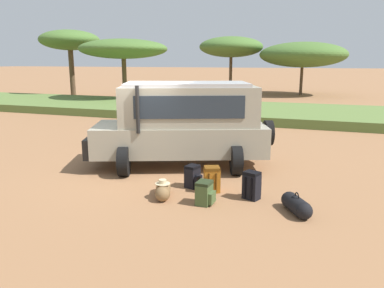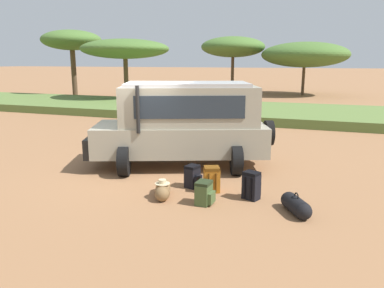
{
  "view_description": "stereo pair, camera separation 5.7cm",
  "coord_description": "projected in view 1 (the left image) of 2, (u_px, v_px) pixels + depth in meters",
  "views": [
    {
      "loc": [
        4.88,
        -9.17,
        3.04
      ],
      "look_at": [
        1.81,
        -0.56,
        1.0
      ],
      "focal_mm": 35.0,
      "sensor_mm": 36.0,
      "label": 1
    },
    {
      "loc": [
        4.93,
        -9.15,
        3.04
      ],
      "look_at": [
        1.81,
        -0.56,
        1.0
      ],
      "focal_mm": 35.0,
      "sensor_mm": 36.0,
      "label": 2
    }
  ],
  "objects": [
    {
      "name": "acacia_tree_left_mid",
      "position": [
        123.0,
        49.0,
        26.36
      ],
      "size": [
        6.25,
        6.14,
        4.54
      ],
      "color": "brown",
      "rests_on": "ground_plane"
    },
    {
      "name": "duffel_bag_soft_canvas",
      "position": [
        296.0,
        205.0,
        7.6
      ],
      "size": [
        0.67,
        0.88,
        0.45
      ],
      "color": "black",
      "rests_on": "ground_plane"
    },
    {
      "name": "acacia_tree_far_left",
      "position": [
        70.0,
        41.0,
        30.24
      ],
      "size": [
        4.64,
        5.07,
        5.48
      ],
      "color": "brown",
      "rests_on": "ground_plane"
    },
    {
      "name": "grass_bank",
      "position": [
        234.0,
        111.0,
        21.45
      ],
      "size": [
        120.0,
        7.0,
        0.44
      ],
      "color": "#5B7538",
      "rests_on": "ground_plane"
    },
    {
      "name": "backpack_near_rear_wheel",
      "position": [
        212.0,
        179.0,
        8.84
      ],
      "size": [
        0.46,
        0.49,
        0.61
      ],
      "color": "#B26619",
      "rests_on": "ground_plane"
    },
    {
      "name": "acacia_tree_centre_back",
      "position": [
        231.0,
        47.0,
        35.48
      ],
      "size": [
        5.99,
        6.55,
        5.28
      ],
      "color": "brown",
      "rests_on": "ground_plane"
    },
    {
      "name": "backpack_outermost",
      "position": [
        193.0,
        177.0,
        9.15
      ],
      "size": [
        0.43,
        0.4,
        0.55
      ],
      "color": "black",
      "rests_on": "ground_plane"
    },
    {
      "name": "duffel_bag_low_black_case",
      "position": [
        163.0,
        189.0,
        8.53
      ],
      "size": [
        0.55,
        0.89,
        0.44
      ],
      "color": "brown",
      "rests_on": "ground_plane"
    },
    {
      "name": "ground_plane",
      "position": [
        139.0,
        169.0,
        10.69
      ],
      "size": [
        320.0,
        320.0,
        0.0
      ],
      "primitive_type": "plane",
      "color": "#936642"
    },
    {
      "name": "acacia_tree_right_mid",
      "position": [
        303.0,
        55.0,
        33.11
      ],
      "size": [
        7.63,
        7.35,
        4.67
      ],
      "color": "brown",
      "rests_on": "ground_plane"
    },
    {
      "name": "backpack_beside_front_wheel",
      "position": [
        205.0,
        193.0,
        8.06
      ],
      "size": [
        0.42,
        0.41,
        0.51
      ],
      "color": "#42562D",
      "rests_on": "ground_plane"
    },
    {
      "name": "safari_vehicle",
      "position": [
        184.0,
        122.0,
        10.83
      ],
      "size": [
        5.41,
        3.76,
        2.44
      ],
      "color": "gray",
      "rests_on": "ground_plane"
    },
    {
      "name": "backpack_cluster_center",
      "position": [
        252.0,
        186.0,
        8.36
      ],
      "size": [
        0.42,
        0.43,
        0.64
      ],
      "color": "black",
      "rests_on": "ground_plane"
    }
  ]
}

